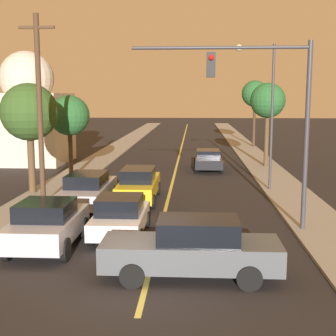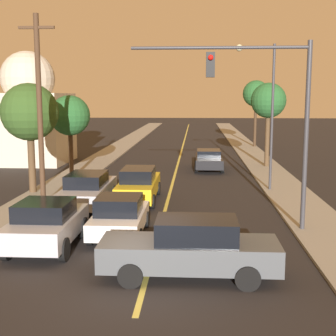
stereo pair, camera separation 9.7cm
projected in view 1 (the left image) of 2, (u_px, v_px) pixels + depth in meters
ground_plane at (146, 284)px, 12.81m from camera, size 200.00×200.00×0.00m
road_surface at (182, 146)px, 48.34m from camera, size 10.07×80.00×0.01m
sidewalk_left at (121, 145)px, 48.68m from camera, size 2.50×80.00×0.12m
sidewalk_right at (243, 146)px, 47.98m from camera, size 2.50×80.00×0.12m
car_near_lane_front at (120, 216)px, 17.16m from camera, size 1.91×3.84×1.51m
car_near_lane_second at (139, 184)px, 22.82m from camera, size 1.85×4.98×1.67m
car_outer_lane_front at (47, 224)px, 15.70m from camera, size 2.06×4.01×1.66m
car_outer_lane_second at (88, 189)px, 21.67m from camera, size 1.96×5.09×1.62m
car_far_oncoming at (208, 159)px, 32.75m from camera, size 1.96×4.77×1.38m
car_crossing_right at (192, 248)px, 13.15m from camera, size 5.03×1.85×1.73m
traffic_signal_mast at (266, 101)px, 17.18m from camera, size 6.57×0.42×6.98m
streetlamp_right at (264, 98)px, 24.64m from camera, size 2.06×0.36×7.68m
utility_pole_left at (40, 109)px, 20.88m from camera, size 1.60×0.24×8.56m
tree_left_near at (29, 113)px, 23.94m from camera, size 2.95×2.95×5.67m
tree_left_far at (69, 116)px, 28.04m from camera, size 2.42×2.42×5.05m
tree_right_near at (268, 101)px, 32.98m from camera, size 2.48×2.48×5.94m
tree_right_far at (255, 94)px, 46.29m from camera, size 2.61×2.61×6.55m
domed_building_left at (28, 115)px, 35.76m from camera, size 5.78×5.78×8.49m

